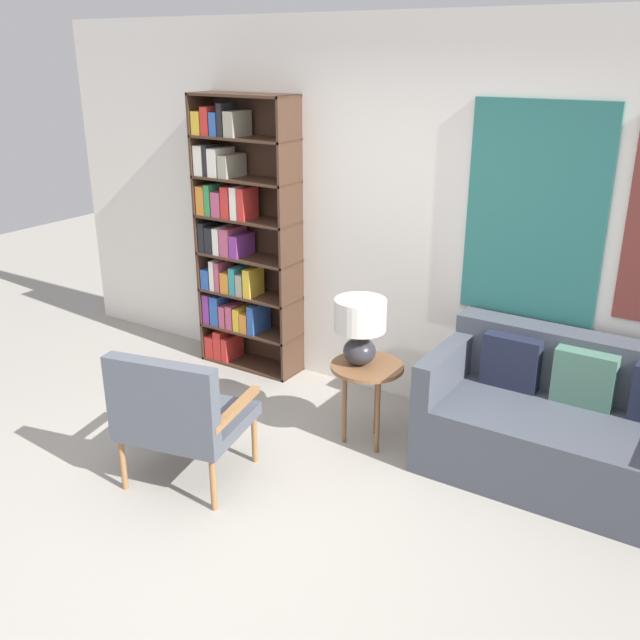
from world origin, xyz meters
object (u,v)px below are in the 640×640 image
couch (573,429)px  table_lamp (360,324)px  bookshelf (237,239)px  armchair (177,412)px  side_table (367,375)px

couch → table_lamp: (-1.29, -0.33, 0.51)m
couch → bookshelf: bearing=174.5°
bookshelf → table_lamp: (1.46, -0.60, -0.22)m
bookshelf → table_lamp: 1.60m
bookshelf → couch: size_ratio=1.27×
bookshelf → couch: bearing=-5.5°
couch → armchair: bearing=-145.0°
bookshelf → table_lamp: size_ratio=4.93×
armchair → couch: 2.36m
table_lamp → armchair: bearing=-122.0°
bookshelf → side_table: bearing=-21.1°
bookshelf → side_table: 1.72m
couch → side_table: (-1.24, -0.32, 0.17)m
armchair → couch: armchair is taller
couch → table_lamp: table_lamp is taller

